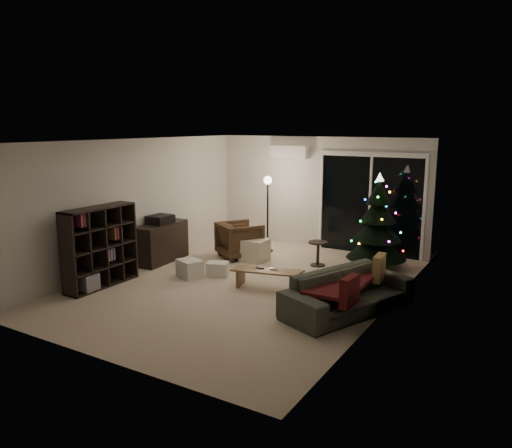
{
  "coord_description": "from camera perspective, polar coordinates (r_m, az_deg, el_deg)",
  "views": [
    {
      "loc": [
        4.49,
        -7.07,
        2.78
      ],
      "look_at": [
        0.1,
        0.3,
        1.05
      ],
      "focal_mm": 35.0,
      "sensor_mm": 36.0,
      "label": 1
    }
  ],
  "objects": [
    {
      "name": "stereo",
      "position": [
        10.27,
        -10.89,
        0.52
      ],
      "size": [
        0.4,
        0.48,
        0.17
      ],
      "primitive_type": "cube",
      "color": "black",
      "rests_on": "media_cabinet"
    },
    {
      "name": "cushion_b",
      "position": [
        6.89,
        10.66,
        -7.57
      ],
      "size": [
        0.15,
        0.42,
        0.41
      ],
      "primitive_type": "cube",
      "rotation": [
        0.0,
        0.0,
        -0.07
      ],
      "color": "#410C0D",
      "rests_on": "sofa"
    },
    {
      "name": "sofa_throw",
      "position": [
        7.62,
        9.86,
        -6.57
      ],
      "size": [
        0.67,
        1.54,
        0.05
      ],
      "primitive_type": "cube",
      "color": "#410C0D",
      "rests_on": "sofa"
    },
    {
      "name": "floor_lamp",
      "position": [
        10.93,
        1.33,
        0.97
      ],
      "size": [
        0.26,
        0.26,
        1.6
      ],
      "primitive_type": "cylinder",
      "color": "black",
      "rests_on": "floor"
    },
    {
      "name": "coffee_table",
      "position": [
        8.5,
        1.31,
        -6.41
      ],
      "size": [
        1.2,
        0.65,
        0.36
      ],
      "primitive_type": null,
      "rotation": [
        0.0,
        0.0,
        0.23
      ],
      "color": "brown",
      "rests_on": "floor"
    },
    {
      "name": "bookshelf",
      "position": [
        9.12,
        -18.1,
        -2.37
      ],
      "size": [
        0.47,
        1.42,
        1.39
      ],
      "primitive_type": null,
      "rotation": [
        0.0,
        0.0,
        -0.09
      ],
      "color": "black",
      "rests_on": "floor"
    },
    {
      "name": "sofa",
      "position": [
        7.63,
        10.53,
        -7.67
      ],
      "size": [
        1.58,
        2.29,
        0.62
      ],
      "primitive_type": "imported",
      "rotation": [
        0.0,
        0.0,
        1.18
      ],
      "color": "#2B3124",
      "rests_on": "floor"
    },
    {
      "name": "armchair",
      "position": [
        10.52,
        -1.88,
        -1.81
      ],
      "size": [
        1.13,
        1.13,
        0.76
      ],
      "primitive_type": "imported",
      "rotation": [
        0.0,
        0.0,
        2.57
      ],
      "color": "#3B271B",
      "rests_on": "floor"
    },
    {
      "name": "media_cabinet",
      "position": [
        10.37,
        -10.79,
        -2.09
      ],
      "size": [
        0.57,
        1.3,
        0.79
      ],
      "primitive_type": "cube",
      "rotation": [
        0.0,
        0.0,
        0.08
      ],
      "color": "black",
      "rests_on": "floor"
    },
    {
      "name": "remote_a",
      "position": [
        8.51,
        0.44,
        -5.04
      ],
      "size": [
        0.14,
        0.04,
        0.02
      ],
      "primitive_type": "cube",
      "color": "black",
      "rests_on": "coffee_table"
    },
    {
      "name": "room",
      "position": [
        9.62,
        5.46,
        0.79
      ],
      "size": [
        6.5,
        7.51,
        2.6
      ],
      "color": "beige",
      "rests_on": "ground"
    },
    {
      "name": "cushion_a",
      "position": [
        8.07,
        13.88,
        -4.88
      ],
      "size": [
        0.16,
        0.42,
        0.41
      ],
      "primitive_type": "cube",
      "rotation": [
        0.0,
        0.0,
        0.09
      ],
      "color": "#7F6146",
      "rests_on": "sofa"
    },
    {
      "name": "ottoman",
      "position": [
        10.27,
        -0.17,
        -3.0
      ],
      "size": [
        0.52,
        0.52,
        0.45
      ],
      "primitive_type": "cube",
      "rotation": [
        0.0,
        0.0,
        0.04
      ],
      "color": "beige",
      "rests_on": "floor"
    },
    {
      "name": "christmas_tree",
      "position": [
        9.85,
        13.72,
        0.28
      ],
      "size": [
        1.32,
        1.32,
        1.87
      ],
      "primitive_type": "cone",
      "rotation": [
        0.0,
        0.0,
        0.15
      ],
      "color": "black",
      "rests_on": "floor"
    },
    {
      "name": "remote_b",
      "position": [
        8.44,
        2.08,
        -5.2
      ],
      "size": [
        0.14,
        0.08,
        0.02
      ],
      "primitive_type": "cube",
      "rotation": [
        0.0,
        0.0,
        0.35
      ],
      "color": "slate",
      "rests_on": "coffee_table"
    },
    {
      "name": "side_table",
      "position": [
        10.0,
        7.09,
        -3.37
      ],
      "size": [
        0.48,
        0.48,
        0.49
      ],
      "primitive_type": "cylinder",
      "rotation": [
        0.0,
        0.0,
        -0.27
      ],
      "color": "black",
      "rests_on": "floor"
    },
    {
      "name": "cardboard_box_a",
      "position": [
        9.3,
        -7.58,
        -5.05
      ],
      "size": [
        0.55,
        0.49,
        0.32
      ],
      "primitive_type": "cube",
      "rotation": [
        0.0,
        0.0,
        -0.38
      ],
      "color": "beige",
      "rests_on": "floor"
    },
    {
      "name": "cardboard_box_b",
      "position": [
        9.3,
        -4.4,
        -5.17
      ],
      "size": [
        0.46,
        0.4,
        0.26
      ],
      "primitive_type": "cube",
      "rotation": [
        0.0,
        0.0,
        0.39
      ],
      "color": "beige",
      "rests_on": "floor"
    }
  ]
}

